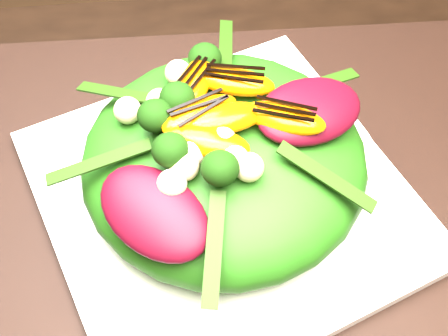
{
  "coord_description": "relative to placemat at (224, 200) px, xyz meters",
  "views": [
    {
      "loc": [
        0.2,
        -0.11,
        1.19
      ],
      "look_at": [
        0.22,
        0.17,
        0.8
      ],
      "focal_mm": 48.0,
      "sensor_mm": 36.0,
      "label": 1
    }
  ],
  "objects": [
    {
      "name": "placemat",
      "position": [
        0.0,
        0.0,
        0.0
      ],
      "size": [
        0.57,
        0.44,
        0.0
      ],
      "primitive_type": "cube",
      "rotation": [
        0.0,
        0.0,
        -0.02
      ],
      "color": "black",
      "rests_on": "dining_table"
    },
    {
      "name": "plate_base",
      "position": [
        0.0,
        0.0,
        0.01
      ],
      "size": [
        0.38,
        0.38,
        0.01
      ],
      "primitive_type": "cube",
      "rotation": [
        0.0,
        0.0,
        0.37
      ],
      "color": "white",
      "rests_on": "placemat"
    },
    {
      "name": "salad_bowl",
      "position": [
        0.0,
        0.0,
        0.02
      ],
      "size": [
        0.34,
        0.34,
        0.02
      ],
      "primitive_type": "cylinder",
      "rotation": [
        0.0,
        0.0,
        0.3
      ],
      "color": "white",
      "rests_on": "plate_base"
    },
    {
      "name": "lettuce_mound",
      "position": [
        0.0,
        0.0,
        0.06
      ],
      "size": [
        0.23,
        0.23,
        0.08
      ],
      "primitive_type": "ellipsoid",
      "rotation": [
        0.0,
        0.0,
        -0.03
      ],
      "color": "#266312",
      "rests_on": "salad_bowl"
    },
    {
      "name": "radicchio_leaf",
      "position": [
        0.07,
        0.01,
        0.1
      ],
      "size": [
        0.1,
        0.09,
        0.02
      ],
      "primitive_type": "ellipsoid",
      "rotation": [
        0.0,
        0.0,
        0.39
      ],
      "color": "#450713",
      "rests_on": "lettuce_mound"
    },
    {
      "name": "orange_segment",
      "position": [
        -0.01,
        0.03,
        0.11
      ],
      "size": [
        0.07,
        0.05,
        0.02
      ],
      "primitive_type": "ellipsoid",
      "rotation": [
        0.0,
        0.0,
        0.36
      ],
      "color": "orange",
      "rests_on": "lettuce_mound"
    },
    {
      "name": "broccoli_floret",
      "position": [
        -0.06,
        0.04,
        0.11
      ],
      "size": [
        0.05,
        0.05,
        0.04
      ],
      "primitive_type": "sphere",
      "rotation": [
        0.0,
        0.0,
        -0.25
      ],
      "color": "#123409",
      "rests_on": "lettuce_mound"
    },
    {
      "name": "macadamia_nut",
      "position": [
        0.02,
        -0.05,
        0.1
      ],
      "size": [
        0.03,
        0.03,
        0.02
      ],
      "primitive_type": "sphere",
      "rotation": [
        0.0,
        0.0,
        -0.33
      ],
      "color": "beige",
      "rests_on": "lettuce_mound"
    },
    {
      "name": "balsamic_drizzle",
      "position": [
        -0.01,
        0.03,
        0.11
      ],
      "size": [
        0.04,
        0.02,
        0.0
      ],
      "primitive_type": "cube",
      "rotation": [
        0.0,
        0.0,
        0.36
      ],
      "color": "black",
      "rests_on": "orange_segment"
    }
  ]
}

